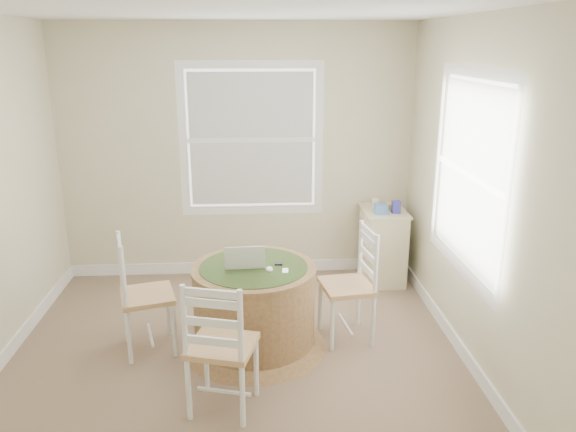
{
  "coord_description": "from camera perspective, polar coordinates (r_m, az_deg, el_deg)",
  "views": [
    {
      "loc": [
        0.17,
        -3.89,
        2.39
      ],
      "look_at": [
        0.44,
        0.45,
        1.04
      ],
      "focal_mm": 35.0,
      "sensor_mm": 36.0,
      "label": 1
    }
  ],
  "objects": [
    {
      "name": "room",
      "position": [
        4.2,
        -3.47,
        2.1
      ],
      "size": [
        3.64,
        3.64,
        2.64
      ],
      "color": "#816A52",
      "rests_on": "ground"
    },
    {
      "name": "round_table",
      "position": [
        4.57,
        -3.45,
        -8.85
      ],
      "size": [
        1.17,
        1.17,
        0.71
      ],
      "rotation": [
        0.0,
        0.0,
        -0.07
      ],
      "color": "#9A7445",
      "rests_on": "ground"
    },
    {
      "name": "chair_left",
      "position": [
        4.63,
        -14.11,
        -7.8
      ],
      "size": [
        0.5,
        0.51,
        0.95
      ],
      "primitive_type": null,
      "rotation": [
        0.0,
        0.0,
        1.84
      ],
      "color": "white",
      "rests_on": "ground"
    },
    {
      "name": "chair_near",
      "position": [
        3.83,
        -6.71,
        -12.9
      ],
      "size": [
        0.51,
        0.5,
        0.95
      ],
      "primitive_type": null,
      "rotation": [
        0.0,
        0.0,
        2.88
      ],
      "color": "white",
      "rests_on": "ground"
    },
    {
      "name": "chair_right",
      "position": [
        4.68,
        6.0,
        -7.06
      ],
      "size": [
        0.46,
        0.47,
        0.95
      ],
      "primitive_type": null,
      "rotation": [
        0.0,
        0.0,
        -1.42
      ],
      "color": "white",
      "rests_on": "ground"
    },
    {
      "name": "laptop",
      "position": [
        4.45,
        -4.43,
        -4.74
      ],
      "size": [
        0.32,
        0.28,
        0.22
      ],
      "rotation": [
        0.0,
        0.0,
        3.19
      ],
      "color": "white",
      "rests_on": "round_table"
    },
    {
      "name": "mouse",
      "position": [
        4.37,
        -1.91,
        -5.42
      ],
      "size": [
        0.06,
        0.09,
        0.03
      ],
      "primitive_type": "ellipsoid",
      "rotation": [
        0.0,
        0.0,
        -0.07
      ],
      "color": "white",
      "rests_on": "round_table"
    },
    {
      "name": "phone",
      "position": [
        4.35,
        -0.28,
        -5.63
      ],
      "size": [
        0.05,
        0.09,
        0.02
      ],
      "primitive_type": "cube",
      "rotation": [
        0.0,
        0.0,
        -0.07
      ],
      "color": "#B7BABF",
      "rests_on": "round_table"
    },
    {
      "name": "keys",
      "position": [
        4.47,
        -0.97,
        -4.94
      ],
      "size": [
        0.06,
        0.05,
        0.02
      ],
      "primitive_type": "cube",
      "rotation": [
        0.0,
        0.0,
        -0.07
      ],
      "color": "black",
      "rests_on": "round_table"
    },
    {
      "name": "corner_chest",
      "position": [
        5.9,
        9.56,
        -2.96
      ],
      "size": [
        0.43,
        0.58,
        0.76
      ],
      "rotation": [
        0.0,
        0.0,
        0.01
      ],
      "color": "beige",
      "rests_on": "ground"
    },
    {
      "name": "tissue_box",
      "position": [
        5.64,
        9.4,
        0.74
      ],
      "size": [
        0.12,
        0.12,
        0.1
      ],
      "primitive_type": "cube",
      "rotation": [
        0.0,
        0.0,
        0.01
      ],
      "color": "#5278BB",
      "rests_on": "corner_chest"
    },
    {
      "name": "box_yellow",
      "position": [
        5.82,
        10.33,
        0.99
      ],
      "size": [
        0.15,
        0.1,
        0.06
      ],
      "primitive_type": "cube",
      "rotation": [
        0.0,
        0.0,
        0.01
      ],
      "color": "gold",
      "rests_on": "corner_chest"
    },
    {
      "name": "box_blue",
      "position": [
        5.69,
        10.91,
        0.9
      ],
      "size": [
        0.08,
        0.08,
        0.12
      ],
      "primitive_type": "cube",
      "rotation": [
        0.0,
        0.0,
        0.01
      ],
      "color": "#3938A9",
      "rests_on": "corner_chest"
    },
    {
      "name": "cup_cream",
      "position": [
        5.86,
        8.89,
        1.33
      ],
      "size": [
        0.07,
        0.07,
        0.09
      ],
      "primitive_type": "cylinder",
      "color": "beige",
      "rests_on": "corner_chest"
    }
  ]
}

